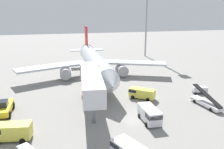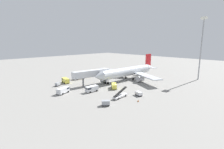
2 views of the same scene
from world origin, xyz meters
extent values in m
plane|color=gray|center=(0.00, 0.00, 0.00)|extent=(300.00, 300.00, 0.00)
cylinder|color=silver|center=(-1.94, 22.94, 4.19)|extent=(5.68, 31.26, 4.23)
cone|color=silver|center=(-2.75, 5.57, 4.19)|extent=(4.31, 3.87, 4.15)
cone|color=silver|center=(-1.08, 41.33, 4.51)|extent=(4.28, 5.91, 4.02)
cube|color=red|center=(-1.14, 39.90, 8.42)|extent=(0.57, 4.51, 6.77)
cube|color=silver|center=(1.37, 39.37, 4.72)|extent=(5.22, 3.51, 0.24)
cube|color=silver|center=(-3.70, 39.61, 4.72)|extent=(5.22, 3.51, 0.24)
cube|color=silver|center=(8.15, 24.91, 3.24)|extent=(17.72, 11.37, 0.44)
cube|color=silver|center=(-11.80, 25.85, 3.24)|extent=(17.94, 10.01, 0.44)
cylinder|color=#A8A8AD|center=(5.14, 23.97, 1.63)|extent=(2.80, 3.56, 2.65)
cylinder|color=#A8A8AD|center=(-8.89, 24.63, 1.63)|extent=(2.80, 3.56, 2.65)
cylinder|color=gray|center=(-2.51, 10.82, 1.74)|extent=(0.28, 0.28, 2.37)
cylinder|color=black|center=(-2.51, 10.82, 0.55)|extent=(0.40, 1.12, 1.10)
cylinder|color=gray|center=(0.58, 24.69, 1.74)|extent=(0.28, 0.28, 2.37)
cylinder|color=black|center=(0.58, 24.69, 0.55)|extent=(0.40, 1.12, 1.10)
cylinder|color=gray|center=(-4.28, 24.91, 1.74)|extent=(0.28, 0.28, 2.37)
cylinder|color=black|center=(-4.28, 24.91, 0.55)|extent=(0.40, 1.12, 1.10)
cube|color=silver|center=(-6.38, 3.57, 5.24)|extent=(4.88, 14.87, 2.70)
cube|color=red|center=(-7.89, 3.77, 5.24)|extent=(1.64, 12.16, 0.44)
cube|color=silver|center=(-5.35, 11.41, 5.24)|extent=(3.79, 3.23, 2.84)
cube|color=#232833|center=(-5.18, 12.69, 5.49)|extent=(3.30, 0.67, 0.90)
cube|color=slate|center=(-5.42, 10.81, 2.15)|extent=(2.76, 2.12, 3.49)
cylinder|color=black|center=(-6.84, 11.00, 0.40)|extent=(0.40, 0.83, 0.80)
cylinder|color=black|center=(-4.01, 10.62, 0.40)|extent=(0.40, 0.83, 0.80)
cylinder|color=slate|center=(-6.76, 0.68, 1.95)|extent=(0.70, 0.70, 3.89)
cube|color=yellow|center=(-20.24, 7.57, 1.00)|extent=(2.86, 6.08, 0.90)
cube|color=#232833|center=(-20.24, 7.27, 1.90)|extent=(1.95, 1.84, 0.90)
cylinder|color=black|center=(-18.99, 5.58, 0.55)|extent=(0.42, 1.11, 1.10)
cylinder|color=black|center=(-21.58, 5.64, 0.55)|extent=(0.42, 1.11, 1.10)
cylinder|color=black|center=(-18.90, 9.50, 0.55)|extent=(0.42, 1.11, 1.10)
cylinder|color=black|center=(-21.49, 9.55, 0.55)|extent=(0.42, 1.11, 1.10)
cube|color=white|center=(13.27, 1.49, 0.57)|extent=(2.24, 6.69, 0.55)
cube|color=black|center=(13.27, 1.49, 2.02)|extent=(1.51, 6.67, 2.28)
cylinder|color=black|center=(12.31, 3.38, 0.30)|extent=(0.27, 0.62, 0.60)
cylinder|color=black|center=(13.87, 3.52, 0.30)|extent=(0.27, 0.62, 0.60)
cylinder|color=black|center=(12.68, -0.55, 0.30)|extent=(0.27, 0.62, 0.60)
cylinder|color=black|center=(14.23, -0.40, 0.30)|extent=(0.27, 0.62, 0.60)
cube|color=#E5DB4C|center=(-17.71, -1.21, 1.25)|extent=(5.15, 2.83, 1.92)
cube|color=#1E232D|center=(-19.34, -0.92, 1.67)|extent=(1.89, 2.28, 0.61)
cylinder|color=black|center=(-19.37, -1.90, 0.34)|extent=(0.73, 0.48, 0.68)
cylinder|color=black|center=(-19.03, 0.00, 0.34)|extent=(0.73, 0.48, 0.68)
cylinder|color=black|center=(-16.39, -2.43, 0.34)|extent=(0.73, 0.48, 0.68)
cylinder|color=black|center=(-16.05, -0.53, 0.34)|extent=(0.73, 0.48, 0.68)
cube|color=silver|center=(-4.57, -9.75, 1.18)|extent=(3.86, 5.50, 1.77)
cube|color=#1E232D|center=(-5.23, -8.15, 1.57)|extent=(2.56, 2.31, 0.57)
cylinder|color=black|center=(-6.09, -8.67, 0.34)|extent=(0.60, 0.77, 0.68)
cylinder|color=black|center=(-4.25, -7.91, 0.34)|extent=(0.60, 0.77, 0.68)
cylinder|color=black|center=(-4.88, -11.59, 0.34)|extent=(0.60, 0.77, 0.68)
cylinder|color=black|center=(-3.05, -10.83, 0.34)|extent=(0.60, 0.77, 0.68)
cube|color=#E5DB4C|center=(4.00, 7.98, 1.11)|extent=(4.75, 4.57, 1.64)
cube|color=#1E232D|center=(2.81, 9.08, 1.47)|extent=(2.39, 2.41, 0.52)
cylinder|color=black|center=(2.31, 8.33, 0.34)|extent=(0.73, 0.70, 0.68)
cylinder|color=black|center=(3.51, 9.63, 0.34)|extent=(0.73, 0.70, 0.68)
cylinder|color=black|center=(4.48, 6.34, 0.34)|extent=(0.73, 0.70, 0.68)
cylinder|color=black|center=(5.68, 7.64, 0.34)|extent=(0.73, 0.70, 0.68)
cube|color=silver|center=(1.35, -1.19, 1.24)|extent=(2.26, 4.98, 1.91)
cube|color=#1E232D|center=(1.27, -2.85, 1.67)|extent=(2.14, 1.66, 0.61)
cylinder|color=black|center=(2.26, -2.75, 0.34)|extent=(0.40, 0.70, 0.68)
cylinder|color=black|center=(0.30, -2.65, 0.34)|extent=(0.40, 0.70, 0.68)
cylinder|color=black|center=(2.40, 0.28, 0.34)|extent=(0.40, 0.70, 0.68)
cylinder|color=black|center=(0.44, 0.38, 0.34)|extent=(0.40, 0.70, 0.68)
cube|color=#38383D|center=(-15.52, -6.17, 0.29)|extent=(2.28, 2.72, 0.22)
cube|color=#999EA5|center=(-15.52, -6.17, 0.93)|extent=(2.28, 2.72, 1.06)
cylinder|color=black|center=(-14.61, -6.63, 0.18)|extent=(0.28, 0.37, 0.36)
cylinder|color=black|center=(-15.58, -7.19, 0.18)|extent=(0.28, 0.37, 0.36)
cylinder|color=black|center=(-15.46, -5.16, 0.18)|extent=(0.28, 0.37, 0.36)
cylinder|color=black|center=(-16.44, -5.72, 0.18)|extent=(0.28, 0.37, 0.36)
cube|color=#38383D|center=(16.37, 7.60, 0.29)|extent=(3.06, 2.28, 0.22)
cube|color=silver|center=(16.37, 7.60, 0.89)|extent=(3.06, 2.28, 0.98)
cylinder|color=black|center=(17.50, 7.88, 0.18)|extent=(0.38, 0.24, 0.36)
cylinder|color=black|center=(17.05, 6.66, 0.18)|extent=(0.38, 0.24, 0.36)
cylinder|color=black|center=(15.70, 8.55, 0.18)|extent=(0.38, 0.24, 0.36)
cylinder|color=black|center=(15.25, 7.32, 0.18)|extent=(0.38, 0.24, 0.36)
cube|color=#38383D|center=(15.05, -6.82, 0.29)|extent=(2.60, 2.70, 0.22)
cube|color=#999EA5|center=(15.05, -6.82, 0.99)|extent=(2.60, 2.70, 1.19)
cylinder|color=black|center=(15.02, -7.87, 0.18)|extent=(0.33, 0.35, 0.36)
cylinder|color=black|center=(14.02, -7.01, 0.18)|extent=(0.33, 0.35, 0.36)
cylinder|color=black|center=(16.08, -6.63, 0.18)|extent=(0.33, 0.35, 0.36)
cylinder|color=black|center=(15.08, -5.77, 0.18)|extent=(0.33, 0.35, 0.36)
cylinder|color=#1E2333|center=(-22.52, 16.88, 0.39)|extent=(0.29, 0.29, 0.79)
cylinder|color=#D8EA19|center=(-22.52, 16.88, 1.10)|extent=(0.39, 0.39, 0.63)
sphere|color=tan|center=(-22.52, 16.88, 1.54)|extent=(0.21, 0.21, 0.21)
cube|color=black|center=(19.88, 2.57, 0.01)|extent=(0.50, 0.50, 0.03)
cone|color=orange|center=(19.88, 2.57, 0.39)|extent=(0.42, 0.42, 0.73)
cylinder|color=#93969B|center=(22.23, 48.67, 14.31)|extent=(0.56, 0.56, 28.61)
cube|color=silver|center=(22.23, 48.67, 29.11)|extent=(2.40, 2.40, 1.00)
camera|label=1|loc=(-12.47, -30.19, 15.85)|focal=37.15mm
camera|label=2|loc=(49.37, -38.43, 18.68)|focal=26.89mm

